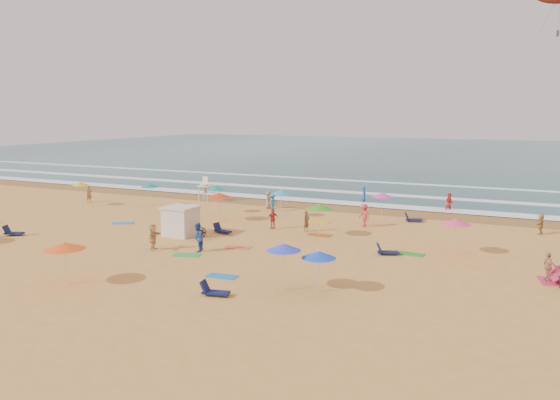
% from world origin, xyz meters
% --- Properties ---
extents(ground, '(220.00, 220.00, 0.00)m').
position_xyz_m(ground, '(0.00, 0.00, 0.00)').
color(ground, gold).
rests_on(ground, ground).
extents(ocean, '(220.00, 140.00, 0.18)m').
position_xyz_m(ocean, '(0.00, 84.00, 0.00)').
color(ocean, '#0C4756').
rests_on(ocean, ground).
extents(wet_sand, '(220.00, 220.00, 0.00)m').
position_xyz_m(wet_sand, '(0.00, 12.50, 0.01)').
color(wet_sand, olive).
rests_on(wet_sand, ground).
extents(surf_foam, '(200.00, 18.70, 0.05)m').
position_xyz_m(surf_foam, '(0.00, 21.32, 0.10)').
color(surf_foam, white).
rests_on(surf_foam, ground).
extents(cabana, '(2.00, 2.00, 2.00)m').
position_xyz_m(cabana, '(-5.43, -3.11, 1.00)').
color(cabana, silver).
rests_on(cabana, ground).
extents(cabana_roof, '(2.20, 2.20, 0.12)m').
position_xyz_m(cabana_roof, '(-5.43, -3.11, 2.06)').
color(cabana_roof, silver).
rests_on(cabana_roof, cabana).
extents(bicycle, '(1.09, 2.00, 1.00)m').
position_xyz_m(bicycle, '(-3.53, -3.41, 0.50)').
color(bicycle, black).
rests_on(bicycle, ground).
extents(lifeguard_stand, '(1.20, 1.20, 2.10)m').
position_xyz_m(lifeguard_stand, '(-12.19, 10.61, 1.05)').
color(lifeguard_stand, white).
rests_on(lifeguard_stand, ground).
extents(beach_umbrellas, '(49.71, 24.54, 0.74)m').
position_xyz_m(beach_umbrellas, '(1.12, -1.50, 2.07)').
color(beach_umbrellas, red).
rests_on(beach_umbrellas, ground).
extents(loungers, '(51.33, 24.93, 0.34)m').
position_xyz_m(loungers, '(4.65, -4.21, 0.17)').
color(loungers, '#0E1C4A').
rests_on(loungers, ground).
extents(towels, '(42.01, 23.63, 0.03)m').
position_xyz_m(towels, '(3.32, -2.82, 0.01)').
color(towels, '#D8511B').
rests_on(towels, ground).
extents(beachgoers, '(46.21, 26.65, 2.13)m').
position_xyz_m(beachgoers, '(0.64, 3.97, 0.83)').
color(beachgoers, tan).
rests_on(beachgoers, ground).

